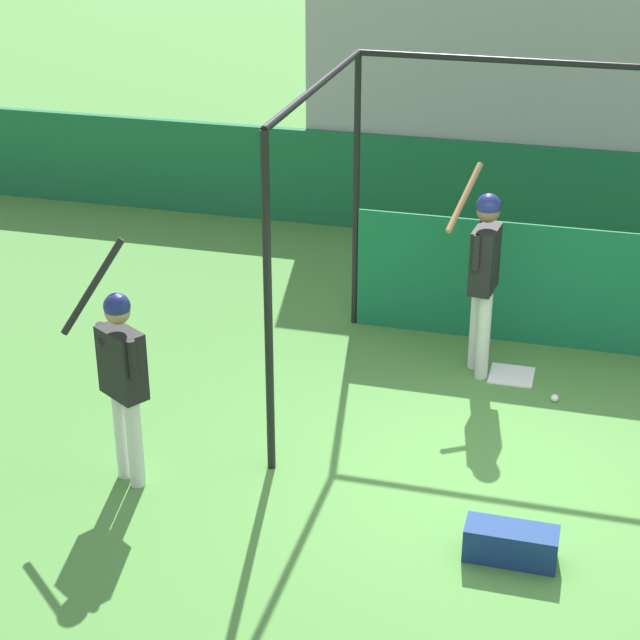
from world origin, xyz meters
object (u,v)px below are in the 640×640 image
object	(u,v)px
equipment_bag	(511,544)
baseball	(555,398)
player_batter	(484,265)
player_waiting	(122,371)

from	to	relation	value
equipment_bag	baseball	size ratio (longest dim) A/B	9.46
player_batter	player_waiting	size ratio (longest dim) A/B	0.98
equipment_bag	baseball	bearing A→B (deg)	86.45
player_batter	baseball	distance (m)	1.45
player_waiting	baseball	world-z (taller)	player_waiting
player_batter	baseball	xyz separation A→B (m)	(0.81, -0.43, -1.13)
equipment_bag	baseball	distance (m)	2.57
baseball	player_waiting	bearing A→B (deg)	-145.62
player_batter	baseball	size ratio (longest dim) A/B	27.30
player_batter	baseball	bearing A→B (deg)	-111.94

